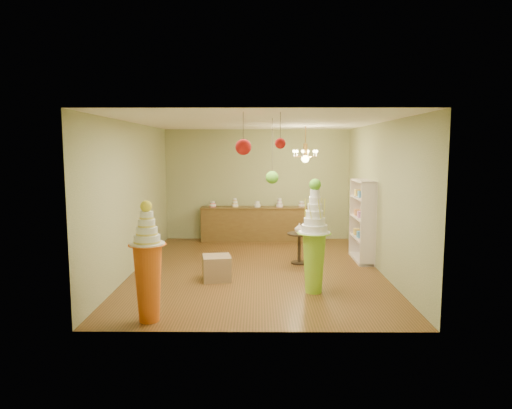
{
  "coord_description": "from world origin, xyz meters",
  "views": [
    {
      "loc": [
        0.04,
        -9.19,
        2.48
      ],
      "look_at": [
        -0.02,
        0.0,
        1.35
      ],
      "focal_mm": 32.0,
      "sensor_mm": 36.0,
      "label": 1
    }
  ],
  "objects_px": {
    "pedestal_green": "(314,248)",
    "round_table": "(299,244)",
    "pedestal_orange": "(148,273)",
    "sideboard": "(257,223)"
  },
  "relations": [
    {
      "from": "pedestal_green",
      "to": "round_table",
      "type": "distance_m",
      "value": 2.04
    },
    {
      "from": "pedestal_green",
      "to": "sideboard",
      "type": "relative_size",
      "value": 0.65
    },
    {
      "from": "pedestal_orange",
      "to": "round_table",
      "type": "bearing_deg",
      "value": 53.67
    },
    {
      "from": "pedestal_green",
      "to": "sideboard",
      "type": "xyz_separation_m",
      "value": [
        -0.99,
        4.48,
        -0.31
      ]
    },
    {
      "from": "pedestal_green",
      "to": "sideboard",
      "type": "bearing_deg",
      "value": 102.49
    },
    {
      "from": "pedestal_green",
      "to": "pedestal_orange",
      "type": "xyz_separation_m",
      "value": [
        -2.54,
        -1.34,
        -0.07
      ]
    },
    {
      "from": "pedestal_orange",
      "to": "sideboard",
      "type": "height_order",
      "value": "pedestal_orange"
    },
    {
      "from": "pedestal_green",
      "to": "round_table",
      "type": "bearing_deg",
      "value": 92.15
    },
    {
      "from": "pedestal_green",
      "to": "round_table",
      "type": "xyz_separation_m",
      "value": [
        -0.08,
        2.01,
        -0.35
      ]
    },
    {
      "from": "round_table",
      "to": "pedestal_orange",
      "type": "bearing_deg",
      "value": -126.33
    }
  ]
}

